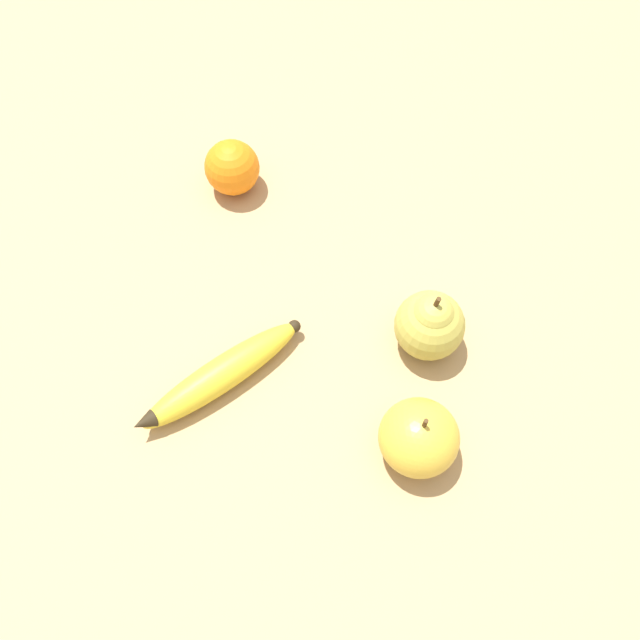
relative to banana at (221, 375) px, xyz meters
The scene contains 5 objects.
ground_plane 0.18m from the banana, 64.94° to the right, with size 3.00×3.00×0.00m, color tan.
banana is the anchor object (origin of this frame).
orange 0.27m from the banana, 12.86° to the left, with size 0.07×0.07×0.07m.
pear 0.23m from the banana, 65.64° to the right, with size 0.08×0.08×0.09m.
apple 0.21m from the banana, 98.20° to the right, with size 0.08×0.08×0.08m.
Camera 1 is at (-0.31, 0.01, 0.62)m, focal length 35.00 mm.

